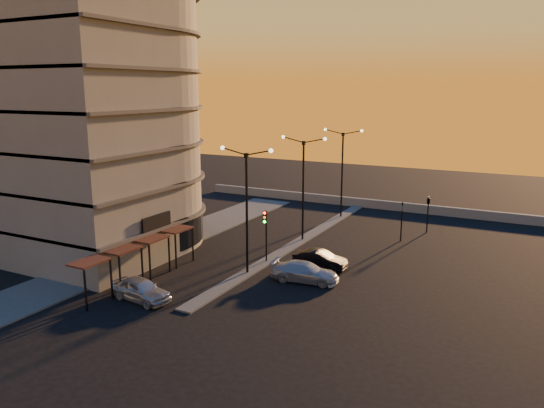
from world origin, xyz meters
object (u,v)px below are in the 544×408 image
at_px(car_sedan, 320,259).
at_px(car_hatchback, 141,289).
at_px(streetlamp_mid, 303,180).
at_px(traffic_light_main, 265,228).
at_px(car_wagon, 305,272).

bearing_deg(car_sedan, car_hatchback, 144.44).
bearing_deg(car_hatchback, car_sedan, -27.35).
distance_m(streetlamp_mid, car_sedan, 9.07).
bearing_deg(streetlamp_mid, traffic_light_main, -90.00).
height_order(streetlamp_mid, traffic_light_main, streetlamp_mid).
xyz_separation_m(streetlamp_mid, car_hatchback, (-3.58, -17.68, -4.84)).
height_order(car_hatchback, car_sedan, car_hatchback).
relative_size(traffic_light_main, car_sedan, 1.02).
distance_m(car_hatchback, car_sedan, 13.88).
bearing_deg(streetlamp_mid, car_wagon, -64.65).
bearing_deg(traffic_light_main, car_wagon, -27.78).
bearing_deg(car_hatchback, streetlamp_mid, -4.06).
bearing_deg(car_wagon, car_hatchback, 127.91).
height_order(car_sedan, car_wagon, car_wagon).
bearing_deg(car_sedan, car_wagon, -177.71).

